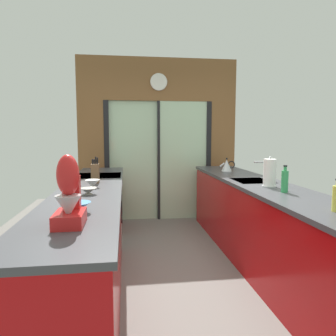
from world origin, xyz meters
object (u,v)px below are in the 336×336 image
(mixing_bowl_far, at_px, (92,183))
(knife_block, at_px, (95,173))
(kettle, at_px, (227,165))
(soap_bottle_far, at_px, (285,181))
(mixing_bowl_mid, at_px, (88,191))
(mixing_bowl_near, at_px, (77,207))
(paper_towel_roll, at_px, (270,173))
(oven_range, at_px, (99,210))
(stand_mixer, at_px, (69,198))

(mixing_bowl_far, xyz_separation_m, knife_block, (0.00, 0.32, 0.07))
(kettle, height_order, soap_bottle_far, soap_bottle_far)
(mixing_bowl_mid, xyz_separation_m, mixing_bowl_far, (-0.00, 0.37, 0.01))
(mixing_bowl_near, bearing_deg, mixing_bowl_far, 90.00)
(paper_towel_roll, bearing_deg, mixing_bowl_near, -154.84)
(oven_range, distance_m, mixing_bowl_far, 1.07)
(mixing_bowl_far, height_order, stand_mixer, stand_mixer)
(oven_range, relative_size, mixing_bowl_mid, 6.09)
(soap_bottle_far, relative_size, paper_towel_roll, 0.81)
(mixing_bowl_near, bearing_deg, mixing_bowl_mid, 90.00)
(knife_block, distance_m, kettle, 1.98)
(mixing_bowl_mid, relative_size, stand_mixer, 0.36)
(mixing_bowl_mid, bearing_deg, knife_block, 89.99)
(knife_block, distance_m, stand_mixer, 1.64)
(soap_bottle_far, bearing_deg, mixing_bowl_near, -163.51)
(kettle, bearing_deg, stand_mixer, -125.54)
(kettle, relative_size, paper_towel_roll, 0.74)
(oven_range, relative_size, soap_bottle_far, 3.65)
(oven_range, bearing_deg, kettle, 7.22)
(mixing_bowl_far, bearing_deg, stand_mixer, -90.00)
(mixing_bowl_far, xyz_separation_m, paper_towel_roll, (1.78, -0.20, 0.10))
(kettle, bearing_deg, mixing_bowl_mid, -139.13)
(paper_towel_roll, bearing_deg, kettle, 89.91)
(soap_bottle_far, height_order, paper_towel_roll, paper_towel_roll)
(mixing_bowl_near, height_order, kettle, kettle)
(mixing_bowl_far, bearing_deg, soap_bottle_far, -15.92)
(soap_bottle_far, bearing_deg, oven_range, 141.10)
(kettle, distance_m, soap_bottle_far, 1.68)
(knife_block, xyz_separation_m, kettle, (1.78, 0.85, -0.02))
(mixing_bowl_near, relative_size, soap_bottle_far, 0.75)
(mixing_bowl_far, bearing_deg, mixing_bowl_near, -90.00)
(kettle, xyz_separation_m, paper_towel_roll, (-0.00, -1.37, 0.06))
(knife_block, xyz_separation_m, paper_towel_roll, (1.78, -0.52, 0.03))
(mixing_bowl_near, bearing_deg, stand_mixer, -90.00)
(mixing_bowl_mid, distance_m, stand_mixer, 0.96)
(knife_block, height_order, kettle, knife_block)
(oven_range, xyz_separation_m, mixing_bowl_mid, (0.02, -1.31, 0.50))
(knife_block, distance_m, soap_bottle_far, 1.96)
(oven_range, relative_size, knife_block, 3.19)
(mixing_bowl_mid, bearing_deg, stand_mixer, -90.00)
(mixing_bowl_mid, xyz_separation_m, kettle, (1.78, 1.54, 0.05))
(soap_bottle_far, bearing_deg, knife_block, 155.06)
(mixing_bowl_mid, distance_m, paper_towel_roll, 1.79)
(stand_mixer, bearing_deg, paper_towel_roll, 32.29)
(stand_mixer, bearing_deg, mixing_bowl_near, 90.00)
(soap_bottle_far, distance_m, paper_towel_roll, 0.31)
(oven_range, distance_m, mixing_bowl_near, 2.04)
(paper_towel_roll, bearing_deg, soap_bottle_far, -90.00)
(stand_mixer, distance_m, soap_bottle_far, 1.96)
(mixing_bowl_near, bearing_deg, oven_range, 90.53)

